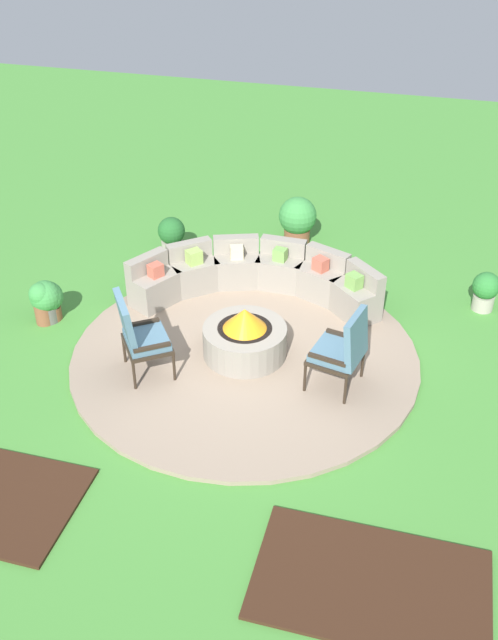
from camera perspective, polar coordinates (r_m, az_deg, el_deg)
ground_plane at (r=9.32m, az=-0.32°, el=-2.96°), size 24.00×24.00×0.00m
patio_circle at (r=9.30m, az=-0.32°, el=-2.81°), size 4.44×4.44×0.06m
mulch_bed_right at (r=6.97m, az=9.56°, el=-19.81°), size 2.10×1.28×0.04m
fire_pit at (r=9.13m, az=-0.33°, el=-1.35°), size 1.06×1.06×0.68m
curved_stone_bench at (r=10.32m, az=0.60°, el=3.42°), size 3.51×1.55×0.70m
lounge_chair_front_left at (r=8.74m, az=-8.66°, el=-1.11°), size 0.78×0.82×1.13m
lounge_chair_front_right at (r=8.51m, az=7.42°, el=-2.24°), size 0.69×0.71×1.05m
potted_plant_0 at (r=10.62m, az=18.12°, el=2.27°), size 0.38×0.38×0.57m
potted_plant_1 at (r=10.22m, az=-15.71°, el=1.57°), size 0.43×0.43×0.61m
potted_plant_2 at (r=10.18m, az=-16.00°, el=1.46°), size 0.31×0.31×0.62m
potted_plant_3 at (r=10.25m, az=-15.52°, el=1.57°), size 0.42×0.42×0.57m
potted_plant_4 at (r=11.50m, az=-6.10°, el=6.65°), size 0.43×0.43×0.66m
potted_plant_5 at (r=11.83m, az=3.85°, el=7.96°), size 0.61×0.61×0.79m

